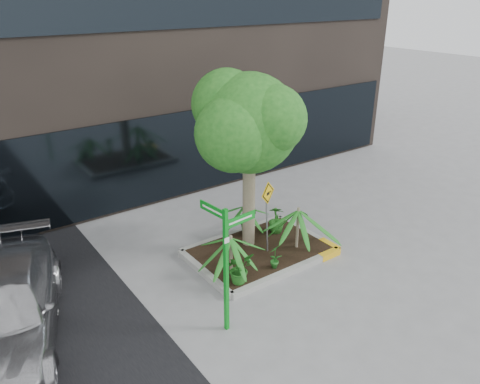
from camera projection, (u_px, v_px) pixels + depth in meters
ground at (261, 262)px, 11.18m from camera, size 80.00×80.00×0.00m
planter at (261, 251)px, 11.47m from camera, size 3.35×2.36×0.15m
tree at (249, 123)px, 10.51m from camera, size 2.94×2.61×4.42m
palm_front at (298, 210)px, 11.16m from camera, size 1.20×1.20×1.33m
palm_left at (231, 238)px, 10.23m from camera, size 1.01×1.01×1.13m
palm_back at (244, 207)px, 11.92m from camera, size 0.91×0.91×1.01m
parked_car at (2, 311)px, 8.41m from camera, size 3.25×5.05×1.36m
shrub_a at (239, 269)px, 10.05m from camera, size 0.75×0.75×0.66m
shrub_b at (276, 219)px, 12.12m from camera, size 0.58×0.58×0.73m
shrub_c at (275, 256)px, 10.58m from camera, size 0.40×0.40×0.61m
shrub_d at (248, 220)px, 12.06m from camera, size 0.59×0.59×0.76m
street_sign_post at (226, 256)px, 8.43m from camera, size 0.78×0.75×2.55m
cattle_sign at (267, 205)px, 10.90m from camera, size 0.53×0.22×1.81m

